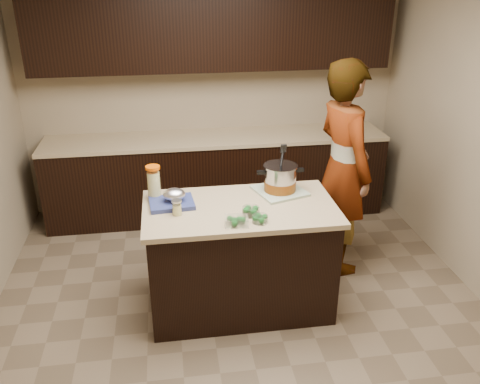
% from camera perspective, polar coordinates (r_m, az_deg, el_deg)
% --- Properties ---
extents(ground_plane, '(4.00, 4.00, 0.00)m').
position_cam_1_polar(ground_plane, '(4.30, 0.00, -12.45)').
color(ground_plane, brown).
rests_on(ground_plane, ground).
extents(room_shell, '(4.04, 4.04, 2.72)m').
position_cam_1_polar(room_shell, '(3.55, 0.00, 10.26)').
color(room_shell, tan).
rests_on(room_shell, ground).
extents(back_cabinets, '(3.60, 0.63, 2.33)m').
position_cam_1_polar(back_cabinets, '(5.42, -2.75, 6.80)').
color(back_cabinets, black).
rests_on(back_cabinets, ground).
extents(island, '(1.46, 0.81, 0.90)m').
position_cam_1_polar(island, '(4.05, 0.00, -7.33)').
color(island, black).
rests_on(island, ground).
extents(dish_towel, '(0.45, 0.45, 0.02)m').
position_cam_1_polar(dish_towel, '(4.07, 4.48, 0.12)').
color(dish_towel, '#5F8157').
rests_on(dish_towel, island).
extents(stock_pot, '(0.38, 0.28, 0.38)m').
position_cam_1_polar(stock_pot, '(4.03, 4.53, 1.40)').
color(stock_pot, '#B7B7BC').
rests_on(stock_pot, dish_towel).
extents(lemonade_pitcher, '(0.12, 0.12, 0.27)m').
position_cam_1_polar(lemonade_pitcher, '(3.96, -9.65, 0.90)').
color(lemonade_pitcher, '#D3CD81').
rests_on(lemonade_pitcher, island).
extents(mason_jar, '(0.08, 0.08, 0.12)m').
position_cam_1_polar(mason_jar, '(3.72, -7.10, -1.77)').
color(mason_jar, '#D3CD81').
rests_on(mason_jar, island).
extents(broccoli_tub_left, '(0.14, 0.14, 0.06)m').
position_cam_1_polar(broccoli_tub_left, '(3.70, 1.22, -2.19)').
color(broccoli_tub_left, silver).
rests_on(broccoli_tub_left, island).
extents(broccoli_tub_right, '(0.13, 0.13, 0.05)m').
position_cam_1_polar(broccoli_tub_right, '(3.60, 2.26, -3.05)').
color(broccoli_tub_right, silver).
rests_on(broccoli_tub_right, island).
extents(broccoli_tub_rect, '(0.18, 0.14, 0.06)m').
position_cam_1_polar(broccoli_tub_rect, '(3.56, -0.39, -3.30)').
color(broccoli_tub_rect, silver).
rests_on(broccoli_tub_rect, island).
extents(blue_tray, '(0.35, 0.29, 0.13)m').
position_cam_1_polar(blue_tray, '(3.87, -7.56, -0.87)').
color(blue_tray, navy).
rests_on(blue_tray, island).
extents(person, '(0.59, 0.77, 1.89)m').
position_cam_1_polar(person, '(4.49, 11.49, 2.58)').
color(person, gray).
rests_on(person, ground).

